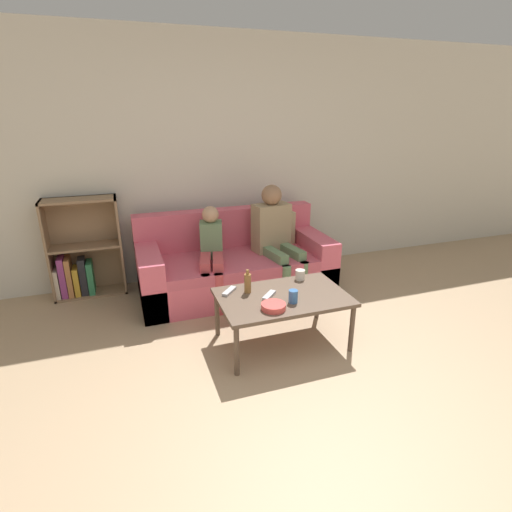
% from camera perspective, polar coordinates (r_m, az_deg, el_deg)
% --- Properties ---
extents(ground_plane, '(22.00, 22.00, 0.00)m').
position_cam_1_polar(ground_plane, '(2.56, 11.86, -26.28)').
color(ground_plane, tan).
extents(wall_back, '(12.00, 0.06, 2.60)m').
position_cam_1_polar(wall_back, '(4.52, -6.28, 13.31)').
color(wall_back, beige).
rests_on(wall_back, ground_plane).
extents(couch, '(1.97, 0.91, 0.82)m').
position_cam_1_polar(couch, '(4.24, -3.00, -1.41)').
color(couch, '#DB5B70').
rests_on(couch, ground_plane).
extents(bookshelf, '(0.71, 0.28, 1.02)m').
position_cam_1_polar(bookshelf, '(4.48, -23.62, -0.15)').
color(bookshelf, '#8E7051').
rests_on(bookshelf, ground_plane).
extents(coffee_table, '(1.03, 0.67, 0.43)m').
position_cam_1_polar(coffee_table, '(3.24, 3.83, -6.27)').
color(coffee_table, brown).
rests_on(coffee_table, ground_plane).
extents(person_adult, '(0.44, 0.67, 1.11)m').
position_cam_1_polar(person_adult, '(4.17, 2.73, 3.56)').
color(person_adult, '#66845B').
rests_on(person_adult, ground_plane).
extents(person_child, '(0.35, 0.66, 0.94)m').
position_cam_1_polar(person_child, '(3.97, -6.37, 0.82)').
color(person_child, '#C6474C').
rests_on(person_child, ground_plane).
extents(cup_near, '(0.07, 0.07, 0.10)m').
position_cam_1_polar(cup_near, '(3.10, 5.34, -5.76)').
color(cup_near, '#3D70B2').
rests_on(cup_near, coffee_table).
extents(cup_far, '(0.09, 0.09, 0.09)m').
position_cam_1_polar(cup_far, '(3.51, 6.31, -2.67)').
color(cup_far, silver).
rests_on(cup_far, coffee_table).
extents(tv_remote_0, '(0.15, 0.15, 0.02)m').
position_cam_1_polar(tv_remote_0, '(3.19, 1.89, -5.63)').
color(tv_remote_0, '#B7B7BC').
rests_on(tv_remote_0, coffee_table).
extents(tv_remote_1, '(0.15, 0.16, 0.02)m').
position_cam_1_polar(tv_remote_1, '(3.27, -3.84, -5.03)').
color(tv_remote_1, '#B7B7BC').
rests_on(tv_remote_1, coffee_table).
extents(snack_bowl, '(0.19, 0.19, 0.05)m').
position_cam_1_polar(snack_bowl, '(3.00, 2.52, -7.21)').
color(snack_bowl, '#DB4C47').
rests_on(snack_bowl, coffee_table).
extents(bottle, '(0.06, 0.06, 0.20)m').
position_cam_1_polar(bottle, '(3.24, -1.20, -3.85)').
color(bottle, olive).
rests_on(bottle, coffee_table).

